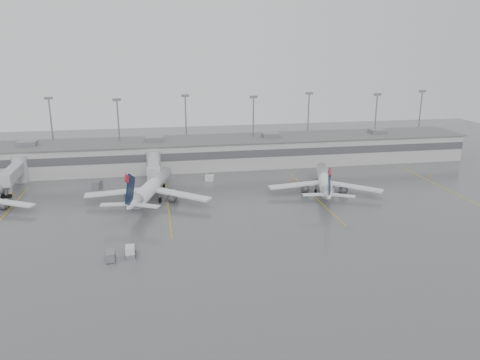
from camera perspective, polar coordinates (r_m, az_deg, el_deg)
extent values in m
plane|color=#545457|center=(88.52, 3.28, -7.36)|extent=(260.00, 260.00, 0.00)
cube|color=#A4A49F|center=(141.68, -2.19, 3.39)|extent=(150.00, 16.00, 8.00)
cube|color=#47474C|center=(133.70, -1.70, 3.06)|extent=(150.00, 0.15, 2.20)
cube|color=#606060|center=(140.84, -2.21, 5.00)|extent=(152.00, 17.00, 0.30)
cube|color=slate|center=(143.79, -24.52, 4.09)|extent=(5.00, 4.00, 1.30)
cube|color=slate|center=(155.71, 16.41, 5.71)|extent=(5.00, 4.00, 1.30)
cylinder|color=gray|center=(151.57, -21.91, 5.39)|extent=(0.44, 0.44, 20.00)
cube|color=slate|center=(150.20, -22.32, 9.21)|extent=(2.40, 0.50, 0.80)
cylinder|color=gray|center=(141.47, -14.51, 5.35)|extent=(0.44, 0.44, 20.00)
cube|color=slate|center=(140.01, -14.80, 9.45)|extent=(2.40, 0.50, 0.80)
cylinder|color=gray|center=(148.77, -6.59, 6.27)|extent=(0.44, 0.44, 20.00)
cube|color=slate|center=(147.38, -6.71, 10.18)|extent=(2.40, 0.50, 0.80)
cylinder|color=gray|center=(144.14, 1.62, 6.05)|extent=(0.44, 0.44, 20.00)
cube|color=slate|center=(142.70, 1.66, 10.09)|extent=(2.40, 0.50, 0.80)
cylinder|color=gray|center=(156.51, 8.28, 6.70)|extent=(0.44, 0.44, 20.00)
cube|color=slate|center=(155.18, 8.44, 10.41)|extent=(2.40, 0.50, 0.80)
cylinder|color=gray|center=(157.28, 16.12, 6.28)|extent=(0.44, 0.44, 20.00)
cube|color=slate|center=(155.96, 16.42, 9.97)|extent=(2.40, 0.50, 0.80)
cylinder|color=gray|center=(173.36, 21.01, 6.71)|extent=(0.44, 0.44, 20.00)
cube|color=slate|center=(172.17, 21.36, 10.05)|extent=(2.40, 0.50, 0.80)
cylinder|color=#A7AAAD|center=(137.46, -25.23, 1.22)|extent=(4.00, 4.00, 7.00)
cube|color=#A7AAAD|center=(131.20, -25.95, 0.84)|extent=(2.80, 13.00, 2.60)
cube|color=#A7AAAD|center=(124.24, -26.82, -0.06)|extent=(3.40, 2.40, 3.00)
cylinder|color=gray|center=(124.99, -26.65, -1.34)|extent=(0.70, 0.70, 2.80)
cube|color=black|center=(125.28, -26.59, -1.79)|extent=(2.20, 1.20, 0.70)
cylinder|color=#A7AAAD|center=(132.67, -10.49, 2.03)|extent=(4.00, 4.00, 7.00)
cube|color=#A7AAAD|center=(126.17, -10.49, 1.67)|extent=(2.80, 13.00, 2.60)
cube|color=#A7AAAD|center=(118.91, -10.48, 0.78)|extent=(3.40, 2.40, 3.00)
cylinder|color=gray|center=(119.70, -10.41, -0.56)|extent=(0.70, 0.70, 2.80)
cube|color=black|center=(120.00, -10.38, -1.04)|extent=(2.20, 1.20, 0.70)
cube|color=#C4990B|center=(113.58, -26.71, -3.73)|extent=(0.25, 40.00, 0.01)
cube|color=#C4990B|center=(108.71, -8.75, -2.97)|extent=(0.25, 40.00, 0.01)
cube|color=#C4990B|center=(114.81, 8.98, -1.94)|extent=(0.25, 40.00, 0.01)
cube|color=#C4990B|center=(130.38, 23.68, -0.94)|extent=(0.25, 40.00, 0.01)
cone|color=silver|center=(128.42, -26.61, -0.31)|extent=(2.92, 2.76, 2.65)
cube|color=silver|center=(114.40, -26.21, -2.50)|extent=(11.39, 6.87, 0.31)
cylinder|color=black|center=(126.38, -26.98, -1.68)|extent=(0.40, 0.82, 0.79)
cylinder|color=silver|center=(112.07, -10.63, -0.71)|extent=(10.00, 24.09, 3.29)
cone|color=silver|center=(124.65, -8.88, 1.09)|extent=(4.03, 3.88, 3.29)
cone|color=silver|center=(98.74, -13.02, -2.91)|extent=(4.71, 6.20, 3.29)
cube|color=silver|center=(111.99, -14.82, -1.46)|extent=(14.34, 3.24, 0.38)
cube|color=silver|center=(107.55, -7.14, -1.77)|extent=(13.38, 10.42, 0.38)
cube|color=black|center=(97.27, -13.24, -1.24)|extent=(2.07, 6.02, 7.18)
cube|color=red|center=(95.19, -13.63, 0.14)|extent=(0.94, 2.22, 2.08)
cylinder|color=black|center=(121.95, -9.26, -0.63)|extent=(0.65, 1.06, 0.99)
cylinder|color=black|center=(111.56, -12.01, -2.32)|extent=(0.82, 1.30, 1.21)
cylinder|color=black|center=(110.24, -9.73, -2.42)|extent=(0.82, 1.30, 1.21)
cylinder|color=silver|center=(118.13, 10.25, 0.07)|extent=(9.39, 22.41, 3.07)
cone|color=silver|center=(130.33, 9.91, 1.60)|extent=(3.76, 3.62, 3.07)
cone|color=silver|center=(105.04, 10.72, -1.76)|extent=(4.40, 5.77, 3.07)
cube|color=silver|center=(115.30, 6.77, -0.60)|extent=(13.34, 2.96, 0.36)
cube|color=silver|center=(116.37, 13.83, -0.81)|extent=(12.43, 9.74, 0.36)
cube|color=black|center=(103.69, 10.82, -0.29)|extent=(1.94, 5.60, 6.68)
cube|color=red|center=(101.70, 10.96, 0.94)|extent=(0.89, 2.07, 1.94)
cylinder|color=black|center=(127.66, 9.94, 0.08)|extent=(0.61, 0.98, 0.92)
cylinder|color=black|center=(116.75, 9.20, -1.36)|extent=(0.76, 1.21, 1.12)
cylinder|color=black|center=(117.06, 11.30, -1.42)|extent=(0.76, 1.21, 1.12)
cube|color=silver|center=(83.96, -13.24, -8.47)|extent=(1.55, 2.44, 1.82)
cube|color=slate|center=(84.19, -13.22, -8.82)|extent=(1.76, 2.85, 0.71)
cylinder|color=black|center=(85.18, -13.75, -8.60)|extent=(0.23, 0.57, 0.57)
cylinder|color=black|center=(85.10, -12.65, -8.55)|extent=(0.23, 0.57, 0.57)
cylinder|color=black|center=(83.35, -13.80, -9.17)|extent=(0.23, 0.57, 0.57)
cylinder|color=black|center=(83.27, -12.67, -9.12)|extent=(0.23, 0.57, 0.57)
cube|color=slate|center=(83.16, -15.50, -8.92)|extent=(1.50, 2.58, 1.56)
cylinder|color=black|center=(84.30, -15.87, -9.06)|extent=(0.21, 0.52, 0.51)
cylinder|color=black|center=(82.53, -15.06, -9.55)|extent=(0.21, 0.52, 0.51)
cube|color=silver|center=(127.16, -26.68, -1.29)|extent=(2.85, 2.16, 1.83)
cube|color=silver|center=(126.01, -3.74, 0.25)|extent=(2.65, 2.19, 1.61)
cube|color=silver|center=(126.95, 10.32, 0.18)|extent=(2.78, 2.08, 1.80)
cube|color=slate|center=(124.55, -17.03, -0.56)|extent=(2.54, 3.42, 1.92)
cone|color=#E96304|center=(127.04, -25.99, -1.48)|extent=(0.46, 0.46, 0.73)
cone|color=#E96304|center=(123.00, -11.47, -0.65)|extent=(0.50, 0.50, 0.79)
cone|color=#E96304|center=(125.60, 6.28, -0.07)|extent=(0.49, 0.49, 0.78)
cone|color=#E96304|center=(140.22, 22.27, 0.51)|extent=(0.47, 0.47, 0.74)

